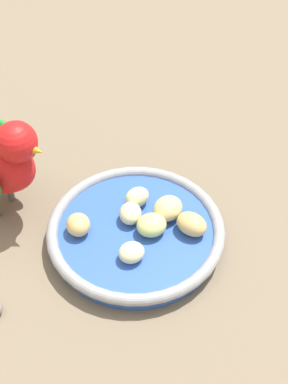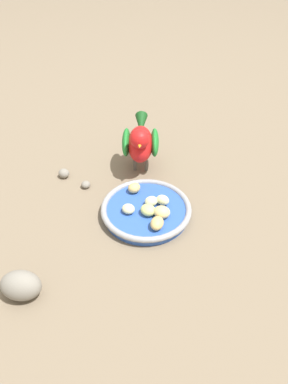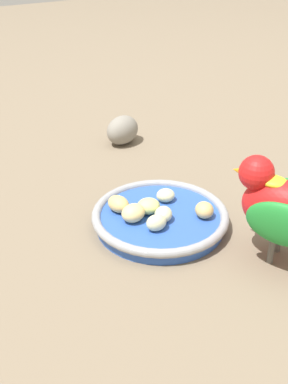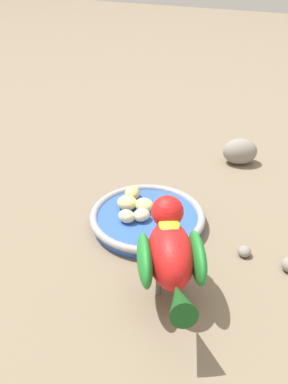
{
  "view_description": "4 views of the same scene",
  "coord_description": "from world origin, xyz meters",
  "px_view_note": "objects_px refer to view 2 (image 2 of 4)",
  "views": [
    {
      "loc": [
        -0.23,
        -0.31,
        0.49
      ],
      "look_at": [
        0.05,
        0.02,
        0.05
      ],
      "focal_mm": 53.77,
      "sensor_mm": 36.0,
      "label": 1
    },
    {
      "loc": [
        0.28,
        -0.53,
        0.56
      ],
      "look_at": [
        0.02,
        0.0,
        0.06
      ],
      "focal_mm": 35.03,
      "sensor_mm": 36.0,
      "label": 2
    },
    {
      "loc": [
        0.36,
        0.47,
        0.39
      ],
      "look_at": [
        0.06,
        0.0,
        0.06
      ],
      "focal_mm": 45.01,
      "sensor_mm": 36.0,
      "label": 3
    },
    {
      "loc": [
        -0.19,
        0.57,
        0.45
      ],
      "look_at": [
        0.04,
        -0.02,
        0.05
      ],
      "focal_mm": 41.9,
      "sensor_mm": 36.0,
      "label": 4
    }
  ],
  "objects_px": {
    "apple_piece_3": "(151,201)",
    "parrot": "(140,142)",
    "apple_piece_1": "(163,200)",
    "pebble_1": "(64,173)",
    "rock_large": "(21,285)",
    "pebble_0": "(86,185)",
    "feeding_bowl": "(147,210)",
    "apple_piece_5": "(134,188)",
    "apple_piece_4": "(129,209)",
    "apple_piece_6": "(157,223)",
    "apple_piece_0": "(148,210)",
    "apple_piece_2": "(162,212)"
  },
  "relations": [
    {
      "from": "apple_piece_3",
      "to": "parrot",
      "type": "relative_size",
      "value": 0.16
    },
    {
      "from": "apple_piece_1",
      "to": "pebble_1",
      "type": "height_order",
      "value": "apple_piece_1"
    },
    {
      "from": "rock_large",
      "to": "pebble_1",
      "type": "xyz_separation_m",
      "value": [
        -0.13,
        0.31,
        -0.02
      ]
    },
    {
      "from": "rock_large",
      "to": "pebble_0",
      "type": "bearing_deg",
      "value": 102.5
    },
    {
      "from": "feeding_bowl",
      "to": "apple_piece_5",
      "type": "distance_m",
      "value": 0.06
    },
    {
      "from": "apple_piece_3",
      "to": "apple_piece_5",
      "type": "bearing_deg",
      "value": 156.75
    },
    {
      "from": "apple_piece_4",
      "to": "apple_piece_6",
      "type": "height_order",
      "value": "apple_piece_6"
    },
    {
      "from": "apple_piece_1",
      "to": "pebble_1",
      "type": "xyz_separation_m",
      "value": [
        -0.26,
        0.0,
        -0.02
      ]
    },
    {
      "from": "apple_piece_1",
      "to": "apple_piece_3",
      "type": "distance_m",
      "value": 0.02
    },
    {
      "from": "apple_piece_4",
      "to": "pebble_1",
      "type": "bearing_deg",
      "value": 164.59
    },
    {
      "from": "feeding_bowl",
      "to": "apple_piece_0",
      "type": "relative_size",
      "value": 5.91
    },
    {
      "from": "pebble_1",
      "to": "pebble_0",
      "type": "bearing_deg",
      "value": -8.21
    },
    {
      "from": "pebble_1",
      "to": "apple_piece_6",
      "type": "bearing_deg",
      "value": -14.19
    },
    {
      "from": "apple_piece_6",
      "to": "pebble_1",
      "type": "bearing_deg",
      "value": 165.81
    },
    {
      "from": "apple_piece_1",
      "to": "apple_piece_3",
      "type": "height_order",
      "value": "apple_piece_1"
    },
    {
      "from": "apple_piece_2",
      "to": "apple_piece_5",
      "type": "relative_size",
      "value": 1.2
    },
    {
      "from": "apple_piece_4",
      "to": "apple_piece_5",
      "type": "height_order",
      "value": "apple_piece_5"
    },
    {
      "from": "apple_piece_6",
      "to": "parrot",
      "type": "xyz_separation_m",
      "value": [
        -0.13,
        0.19,
        0.05
      ]
    },
    {
      "from": "rock_large",
      "to": "pebble_1",
      "type": "distance_m",
      "value": 0.34
    },
    {
      "from": "apple_piece_4",
      "to": "apple_piece_5",
      "type": "bearing_deg",
      "value": 107.76
    },
    {
      "from": "pebble_0",
      "to": "apple_piece_5",
      "type": "bearing_deg",
      "value": 8.16
    },
    {
      "from": "feeding_bowl",
      "to": "rock_large",
      "type": "height_order",
      "value": "rock_large"
    },
    {
      "from": "apple_piece_2",
      "to": "apple_piece_4",
      "type": "height_order",
      "value": "apple_piece_2"
    },
    {
      "from": "pebble_1",
      "to": "apple_piece_5",
      "type": "bearing_deg",
      "value": 2.16
    },
    {
      "from": "apple_piece_4",
      "to": "parrot",
      "type": "relative_size",
      "value": 0.15
    },
    {
      "from": "apple_piece_0",
      "to": "apple_piece_1",
      "type": "bearing_deg",
      "value": 70.64
    },
    {
      "from": "apple_piece_6",
      "to": "pebble_1",
      "type": "distance_m",
      "value": 0.29
    },
    {
      "from": "apple_piece_3",
      "to": "pebble_1",
      "type": "xyz_separation_m",
      "value": [
        -0.24,
        0.02,
        -0.02
      ]
    },
    {
      "from": "apple_piece_2",
      "to": "pebble_0",
      "type": "relative_size",
      "value": 1.66
    },
    {
      "from": "apple_piece_1",
      "to": "apple_piece_2",
      "type": "bearing_deg",
      "value": -68.43
    },
    {
      "from": "apple_piece_2",
      "to": "parrot",
      "type": "relative_size",
      "value": 0.19
    },
    {
      "from": "apple_piece_4",
      "to": "apple_piece_3",
      "type": "bearing_deg",
      "value": 52.05
    },
    {
      "from": "pebble_1",
      "to": "apple_piece_2",
      "type": "bearing_deg",
      "value": -7.86
    },
    {
      "from": "apple_piece_0",
      "to": "rock_large",
      "type": "xyz_separation_m",
      "value": [
        -0.11,
        -0.26,
        -0.0
      ]
    },
    {
      "from": "feeding_bowl",
      "to": "parrot",
      "type": "relative_size",
      "value": 1.06
    },
    {
      "from": "apple_piece_1",
      "to": "pebble_0",
      "type": "bearing_deg",
      "value": -177.76
    },
    {
      "from": "apple_piece_4",
      "to": "parrot",
      "type": "bearing_deg",
      "value": 109.02
    },
    {
      "from": "apple_piece_0",
      "to": "parrot",
      "type": "bearing_deg",
      "value": 121.66
    },
    {
      "from": "parrot",
      "to": "apple_piece_6",
      "type": "bearing_deg",
      "value": 9.73
    },
    {
      "from": "apple_piece_2",
      "to": "apple_piece_5",
      "type": "distance_m",
      "value": 0.1
    },
    {
      "from": "apple_piece_3",
      "to": "apple_piece_4",
      "type": "relative_size",
      "value": 1.05
    },
    {
      "from": "feeding_bowl",
      "to": "pebble_0",
      "type": "relative_size",
      "value": 9.33
    },
    {
      "from": "apple_piece_0",
      "to": "parrot",
      "type": "distance_m",
      "value": 0.19
    },
    {
      "from": "feeding_bowl",
      "to": "apple_piece_1",
      "type": "bearing_deg",
      "value": 45.62
    },
    {
      "from": "apple_piece_3",
      "to": "rock_large",
      "type": "relative_size",
      "value": 0.41
    },
    {
      "from": "pebble_0",
      "to": "apple_piece_0",
      "type": "bearing_deg",
      "value": -10.76
    },
    {
      "from": "apple_piece_5",
      "to": "apple_piece_1",
      "type": "bearing_deg",
      "value": -7.33
    },
    {
      "from": "apple_piece_5",
      "to": "pebble_0",
      "type": "height_order",
      "value": "apple_piece_5"
    },
    {
      "from": "apple_piece_5",
      "to": "parrot",
      "type": "height_order",
      "value": "parrot"
    },
    {
      "from": "apple_piece_1",
      "to": "apple_piece_6",
      "type": "bearing_deg",
      "value": -74.81
    }
  ]
}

